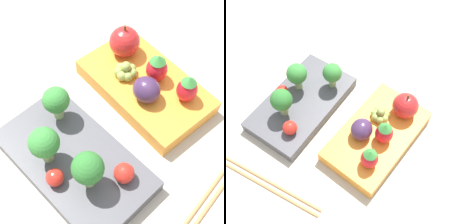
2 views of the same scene
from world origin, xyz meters
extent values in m
plane|color=#BCB29E|center=(0.00, 0.00, 0.00)|extent=(4.00, 4.00, 0.00)
cube|color=#4C4C51|center=(-0.01, 0.08, 0.01)|extent=(0.21, 0.12, 0.02)
cube|color=orange|center=(0.01, -0.08, 0.01)|extent=(0.20, 0.13, 0.03)
cylinder|color=#93B770|center=(-0.05, 0.09, 0.03)|extent=(0.02, 0.02, 0.02)
sphere|color=#2D702D|center=(-0.05, 0.09, 0.06)|extent=(0.04, 0.04, 0.04)
cylinder|color=#93B770|center=(0.05, 0.05, 0.03)|extent=(0.01, 0.01, 0.02)
sphere|color=#388438|center=(0.05, 0.05, 0.06)|extent=(0.04, 0.04, 0.04)
cylinder|color=#93B770|center=(0.01, 0.10, 0.03)|extent=(0.01, 0.01, 0.02)
sphere|color=#388438|center=(0.01, 0.10, 0.06)|extent=(0.04, 0.04, 0.04)
sphere|color=red|center=(-0.08, 0.05, 0.04)|extent=(0.03, 0.03, 0.03)
sphere|color=red|center=(-0.02, 0.12, 0.03)|extent=(0.02, 0.02, 0.02)
sphere|color=red|center=(0.07, -0.10, 0.05)|extent=(0.05, 0.05, 0.05)
cylinder|color=brown|center=(0.07, -0.10, 0.08)|extent=(0.00, 0.00, 0.01)
ellipsoid|color=red|center=(-0.05, -0.09, 0.05)|extent=(0.03, 0.03, 0.04)
cone|color=#388438|center=(-0.05, -0.09, 0.07)|extent=(0.02, 0.02, 0.01)
ellipsoid|color=red|center=(0.00, -0.09, 0.05)|extent=(0.03, 0.03, 0.04)
cone|color=#388438|center=(0.00, -0.09, 0.07)|extent=(0.02, 0.02, 0.01)
ellipsoid|color=#42284C|center=(-0.01, -0.06, 0.04)|extent=(0.04, 0.04, 0.04)
sphere|color=#8EA84C|center=(0.05, -0.06, 0.03)|extent=(0.01, 0.01, 0.01)
sphere|color=#8EA84C|center=(0.04, -0.06, 0.03)|extent=(0.01, 0.01, 0.01)
sphere|color=#8EA84C|center=(0.03, -0.05, 0.03)|extent=(0.01, 0.01, 0.01)
sphere|color=#8EA84C|center=(0.03, -0.06, 0.03)|extent=(0.01, 0.01, 0.01)
sphere|color=#8EA84C|center=(0.03, -0.07, 0.03)|extent=(0.01, 0.01, 0.01)
sphere|color=#8EA84C|center=(0.03, -0.07, 0.03)|extent=(0.01, 0.01, 0.01)
sphere|color=#8EA84C|center=(0.04, -0.07, 0.03)|extent=(0.01, 0.01, 0.01)
sphere|color=#8EA84C|center=(0.04, -0.06, 0.04)|extent=(0.01, 0.01, 0.01)
cylinder|color=#A37547|center=(-0.17, 0.03, 0.00)|extent=(0.03, 0.21, 0.01)
camera|label=1|loc=(-0.20, 0.20, 0.46)|focal=60.00mm
camera|label=2|loc=(-0.25, -0.17, 0.51)|focal=50.00mm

